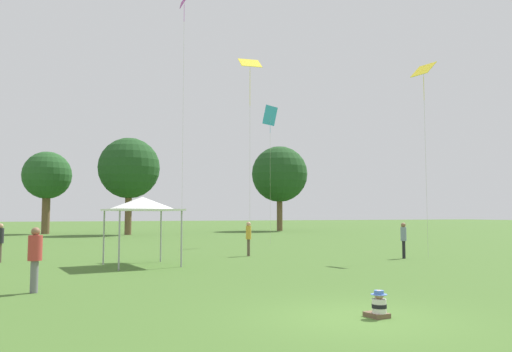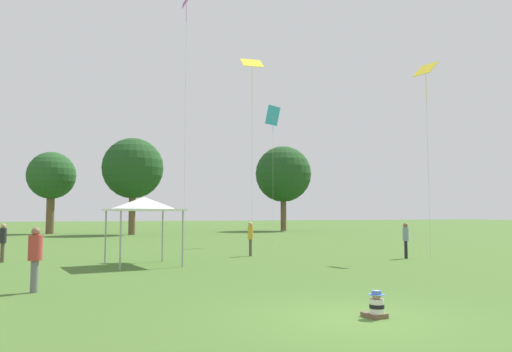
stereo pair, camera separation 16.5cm
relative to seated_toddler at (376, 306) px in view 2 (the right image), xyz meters
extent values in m
plane|color=#426628|center=(-0.46, 0.11, -0.25)|extent=(300.00, 300.00, 0.00)
cube|color=brown|center=(-0.01, 0.06, -0.20)|extent=(0.43, 0.51, 0.10)
cylinder|color=silver|center=(0.00, -0.02, 0.00)|extent=(0.33, 0.33, 0.30)
cylinder|color=black|center=(0.00, -0.02, 0.00)|extent=(0.35, 0.35, 0.08)
sphere|color=tan|center=(0.00, -0.02, 0.24)|extent=(0.20, 0.20, 0.20)
cylinder|color=#4C70B7|center=(0.00, -0.02, 0.24)|extent=(0.35, 0.35, 0.01)
cylinder|color=#4C70B7|center=(0.00, -0.02, 0.28)|extent=(0.21, 0.21, 0.09)
cylinder|color=slate|center=(-6.96, 6.37, 0.20)|extent=(0.30, 0.30, 0.89)
cylinder|color=#B23833|center=(-6.96, 6.37, 1.00)|extent=(0.54, 0.54, 0.71)
sphere|color=brown|center=(-6.96, 6.37, 1.46)|extent=(0.24, 0.24, 0.24)
cylinder|color=black|center=(9.62, 11.38, 0.18)|extent=(0.20, 0.20, 0.87)
cylinder|color=gray|center=(9.62, 11.38, 0.96)|extent=(0.36, 0.36, 0.68)
sphere|color=brown|center=(9.62, 11.38, 1.40)|extent=(0.23, 0.23, 0.23)
cylinder|color=brown|center=(-8.79, 16.41, 0.19)|extent=(0.22, 0.22, 0.87)
cylinder|color=#232328|center=(-8.79, 16.41, 0.96)|extent=(0.40, 0.40, 0.69)
sphere|color=tan|center=(-8.79, 16.41, 1.41)|extent=(0.24, 0.24, 0.24)
cylinder|color=brown|center=(2.96, 15.54, 0.19)|extent=(0.22, 0.22, 0.88)
cylinder|color=gold|center=(2.96, 15.54, 0.97)|extent=(0.40, 0.40, 0.69)
sphere|color=tan|center=(2.96, 15.54, 1.42)|extent=(0.24, 0.24, 0.24)
cube|color=white|center=(-3.02, 12.67, 2.13)|extent=(3.26, 3.26, 0.08)
cone|color=white|center=(-3.02, 12.67, 2.43)|extent=(3.10, 3.10, 0.52)
cylinder|color=#99999E|center=(-4.49, 13.77, 0.92)|extent=(0.07, 0.07, 2.34)
cylinder|color=#99999E|center=(-1.93, 14.14, 0.92)|extent=(0.07, 0.07, 2.34)
cylinder|color=#99999E|center=(-4.12, 11.20, 0.92)|extent=(0.07, 0.07, 2.34)
cylinder|color=#99999E|center=(-1.56, 11.57, 0.92)|extent=(0.07, 0.07, 2.34)
cube|color=yellow|center=(11.06, 11.31, 9.44)|extent=(1.02, 1.22, 0.74)
cylinder|color=yellow|center=(11.06, 11.31, 8.44)|extent=(0.02, 0.02, 1.24)
cylinder|color=#BCB7A8|center=(11.06, 11.31, 4.60)|extent=(0.01, 0.01, 9.68)
cube|color=yellow|center=(3.41, 16.54, 10.42)|extent=(1.29, 1.11, 0.72)
cylinder|color=yellow|center=(3.41, 16.54, 8.98)|extent=(0.02, 0.02, 2.04)
cylinder|color=#BCB7A8|center=(3.41, 16.54, 5.09)|extent=(0.01, 0.01, 10.66)
cube|color=#339EDB|center=(7.88, 24.05, 9.15)|extent=(1.39, 1.00, 1.35)
cylinder|color=#339EDB|center=(7.88, 24.05, 8.25)|extent=(0.02, 0.02, 0.82)
cylinder|color=#BCB7A8|center=(7.88, 24.05, 4.45)|extent=(0.01, 0.01, 9.39)
cube|color=#B738C6|center=(0.21, 19.05, 14.56)|extent=(0.56, 0.91, 0.75)
cylinder|color=#B738C6|center=(0.21, 19.05, 13.76)|extent=(0.02, 0.02, 1.00)
cylinder|color=#BCB7A8|center=(0.21, 19.05, 7.16)|extent=(0.01, 0.01, 14.81)
cylinder|color=brown|center=(20.72, 50.72, 2.47)|extent=(0.74, 0.74, 5.44)
sphere|color=#1E471E|center=(20.72, 50.72, 7.22)|extent=(7.35, 7.35, 7.35)
cylinder|color=brown|center=(0.61, 45.37, 2.41)|extent=(0.71, 0.71, 5.32)
sphere|color=#1E471E|center=(0.61, 45.37, 6.86)|extent=(6.50, 6.50, 6.50)
cylinder|color=brown|center=(-7.59, 50.96, 2.29)|extent=(0.86, 0.86, 5.07)
sphere|color=#235123|center=(-7.59, 50.96, 6.27)|extent=(5.28, 5.28, 5.28)
camera|label=1|loc=(-6.41, -9.05, 1.95)|focal=35.00mm
camera|label=2|loc=(-6.26, -9.11, 1.95)|focal=35.00mm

